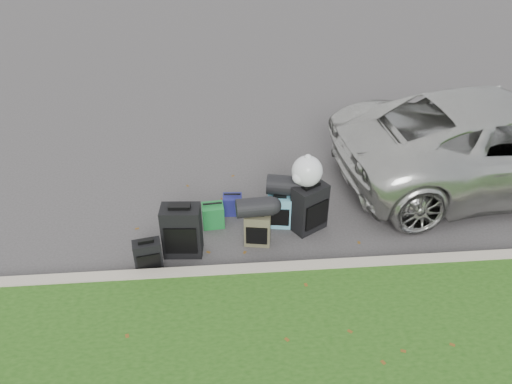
{
  "coord_description": "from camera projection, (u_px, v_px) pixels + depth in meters",
  "views": [
    {
      "loc": [
        -0.59,
        -5.93,
        4.71
      ],
      "look_at": [
        -0.1,
        0.2,
        0.55
      ],
      "focal_mm": 35.0,
      "sensor_mm": 36.0,
      "label": 1
    }
  ],
  "objects": [
    {
      "name": "ground",
      "position": [
        264.0,
        229.0,
        7.57
      ],
      "size": [
        120.0,
        120.0,
        0.0
      ],
      "primitive_type": "plane",
      "color": "#383535",
      "rests_on": "ground"
    },
    {
      "name": "suitcase_large_black_left",
      "position": [
        182.0,
        231.0,
        6.92
      ],
      "size": [
        0.56,
        0.36,
        0.77
      ],
      "primitive_type": "cube",
      "rotation": [
        0.0,
        0.0,
        -0.07
      ],
      "color": "black",
      "rests_on": "ground"
    },
    {
      "name": "suitcase_small_black",
      "position": [
        148.0,
        256.0,
        6.72
      ],
      "size": [
        0.4,
        0.27,
        0.46
      ],
      "primitive_type": "cube",
      "rotation": [
        0.0,
        0.0,
        0.18
      ],
      "color": "black",
      "rests_on": "ground"
    },
    {
      "name": "suitcase_olive",
      "position": [
        257.0,
        229.0,
        7.17
      ],
      "size": [
        0.4,
        0.29,
        0.51
      ],
      "primitive_type": "cube",
      "rotation": [
        0.0,
        0.0,
        -0.17
      ],
      "color": "#413E2B",
      "rests_on": "ground"
    },
    {
      "name": "tote_green",
      "position": [
        213.0,
        215.0,
        7.56
      ],
      "size": [
        0.34,
        0.28,
        0.36
      ],
      "primitive_type": "cube",
      "rotation": [
        0.0,
        0.0,
        0.09
      ],
      "color": "#1A7730",
      "rests_on": "ground"
    },
    {
      "name": "suitcase_teal",
      "position": [
        279.0,
        211.0,
        7.51
      ],
      "size": [
        0.39,
        0.27,
        0.52
      ],
      "primitive_type": "cube",
      "rotation": [
        0.0,
        0.0,
        -0.16
      ],
      "color": "teal",
      "rests_on": "ground"
    },
    {
      "name": "suv",
      "position": [
        502.0,
        141.0,
        8.29
      ],
      "size": [
        5.74,
        3.0,
        1.54
      ],
      "primitive_type": "imported",
      "rotation": [
        0.0,
        0.0,
        1.65
      ],
      "color": "#B7B7B2",
      "rests_on": "ground"
    },
    {
      "name": "tote_navy",
      "position": [
        232.0,
        204.0,
        7.83
      ],
      "size": [
        0.31,
        0.25,
        0.31
      ],
      "primitive_type": "cube",
      "rotation": [
        0.0,
        0.0,
        -0.06
      ],
      "color": "navy",
      "rests_on": "ground"
    },
    {
      "name": "curb",
      "position": [
        271.0,
        271.0,
        6.7
      ],
      "size": [
        120.0,
        0.18,
        0.15
      ],
      "primitive_type": "cube",
      "color": "#9E937F",
      "rests_on": "ground"
    },
    {
      "name": "duffel_left",
      "position": [
        254.0,
        207.0,
        6.94
      ],
      "size": [
        0.53,
        0.31,
        0.27
      ],
      "primitive_type": "cylinder",
      "rotation": [
        0.0,
        1.57,
        0.07
      ],
      "color": "black",
      "rests_on": "suitcase_olive"
    },
    {
      "name": "duffel_right",
      "position": [
        285.0,
        185.0,
        7.35
      ],
      "size": [
        0.59,
        0.41,
        0.3
      ],
      "primitive_type": "cylinder",
      "rotation": [
        0.0,
        1.57,
        -0.21
      ],
      "color": "black",
      "rests_on": "suitcase_teal"
    },
    {
      "name": "suitcase_large_black_right",
      "position": [
        310.0,
        208.0,
        7.39
      ],
      "size": [
        0.58,
        0.52,
        0.75
      ],
      "primitive_type": "cube",
      "rotation": [
        0.0,
        0.0,
        0.56
      ],
      "color": "black",
      "rests_on": "ground"
    },
    {
      "name": "trash_bag",
      "position": [
        307.0,
        171.0,
        7.1
      ],
      "size": [
        0.45,
        0.45,
        0.45
      ],
      "primitive_type": "sphere",
      "color": "silver",
      "rests_on": "suitcase_large_black_right"
    }
  ]
}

